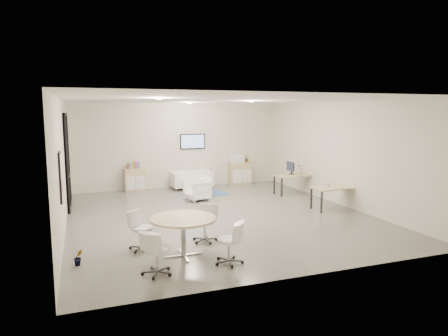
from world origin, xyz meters
name	(u,v)px	position (x,y,z in m)	size (l,w,h in m)	color
room_shell	(218,159)	(0.00, 0.00, 1.60)	(9.60, 10.60, 4.80)	#605C57
glass_door	(67,158)	(-3.95, 2.51, 1.50)	(0.09, 1.90, 2.85)	black
artwork	(61,177)	(-3.97, -1.60, 1.55)	(0.05, 0.54, 1.04)	black
wall_tv	(193,141)	(0.50, 4.46, 1.75)	(0.98, 0.06, 0.58)	black
ceiling_spots	(202,101)	(-0.20, 0.83, 3.18)	(3.14, 4.14, 0.03)	#FFEAC6
sideboard_left	(135,180)	(-1.74, 4.28, 0.42)	(0.74, 0.39, 0.83)	tan
sideboard_right	(240,173)	(2.39, 4.26, 0.44)	(0.88, 0.43, 0.88)	tan
books	(134,165)	(-1.78, 4.28, 0.94)	(0.43, 0.14, 0.22)	red
printer	(237,159)	(2.28, 4.26, 1.03)	(0.48, 0.41, 0.32)	white
loveseat	(192,180)	(0.35, 4.12, 0.31)	(1.53, 0.80, 0.57)	white
blue_rug	(205,194)	(0.48, 2.86, 0.01)	(1.50, 1.00, 0.01)	#2D528A
armchair_left	(197,189)	(-0.03, 2.04, 0.36)	(0.70, 0.66, 0.72)	white
armchair_right	(202,186)	(0.30, 2.59, 0.35)	(0.67, 0.63, 0.69)	white
desk_rear	(294,177)	(3.43, 1.83, 0.62)	(1.35, 0.73, 0.69)	tan
desk_front	(334,189)	(3.45, -0.52, 0.60)	(1.30, 0.68, 0.67)	tan
monitor	(291,168)	(3.39, 1.98, 0.92)	(0.20, 0.50, 0.44)	black
round_table	(183,222)	(-1.71, -2.81, 0.71)	(1.31, 1.31, 0.80)	tan
meeting_chairs	(183,236)	(-1.71, -2.81, 0.41)	(2.26, 2.26, 0.82)	white
plant_cabinet	(247,159)	(2.66, 4.24, 0.99)	(0.25, 0.28, 0.22)	#3F7F3F
plant_floor	(79,262)	(-3.70, -2.61, 0.07)	(0.17, 0.31, 0.14)	#3F7F3F
cup	(328,184)	(3.39, -0.32, 0.72)	(0.11, 0.09, 0.11)	white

